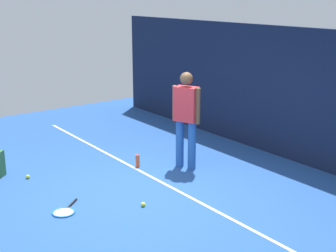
# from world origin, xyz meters

# --- Properties ---
(ground_plane) EXTENTS (12.00, 12.00, 0.00)m
(ground_plane) POSITION_xyz_m (0.00, 0.00, 0.00)
(ground_plane) COLOR #234C93
(back_fence) EXTENTS (10.00, 0.10, 2.41)m
(back_fence) POSITION_xyz_m (0.00, 3.00, 1.21)
(back_fence) COLOR #141E38
(back_fence) RESTS_ON ground
(court_line) EXTENTS (9.00, 0.05, 0.00)m
(court_line) POSITION_xyz_m (0.00, 0.41, 0.00)
(court_line) COLOR white
(court_line) RESTS_ON ground
(tennis_player) EXTENTS (0.50, 0.36, 1.70)m
(tennis_player) POSITION_xyz_m (-0.50, 1.16, 0.97)
(tennis_player) COLOR #2659A5
(tennis_player) RESTS_ON ground
(tennis_racket) EXTENTS (0.53, 0.58, 0.03)m
(tennis_racket) POSITION_xyz_m (-0.13, -1.33, 0.01)
(tennis_racket) COLOR black
(tennis_racket) RESTS_ON ground
(tennis_ball_near_player) EXTENTS (0.07, 0.07, 0.07)m
(tennis_ball_near_player) POSITION_xyz_m (0.39, -0.34, 0.03)
(tennis_ball_near_player) COLOR #CCE033
(tennis_ball_near_player) RESTS_ON ground
(tennis_ball_by_fence) EXTENTS (0.07, 0.07, 0.07)m
(tennis_ball_by_fence) POSITION_xyz_m (-1.65, -1.28, 0.03)
(tennis_ball_by_fence) COLOR #CCE033
(tennis_ball_by_fence) RESTS_ON ground
(water_bottle) EXTENTS (0.07, 0.07, 0.22)m
(water_bottle) POSITION_xyz_m (-1.02, 0.49, 0.11)
(water_bottle) COLOR #D84C26
(water_bottle) RESTS_ON ground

